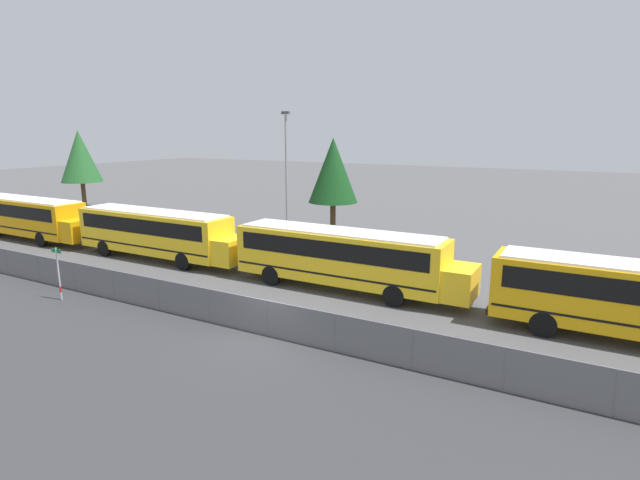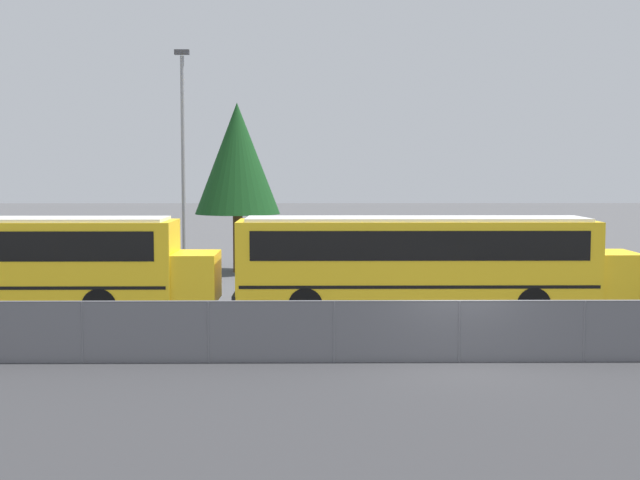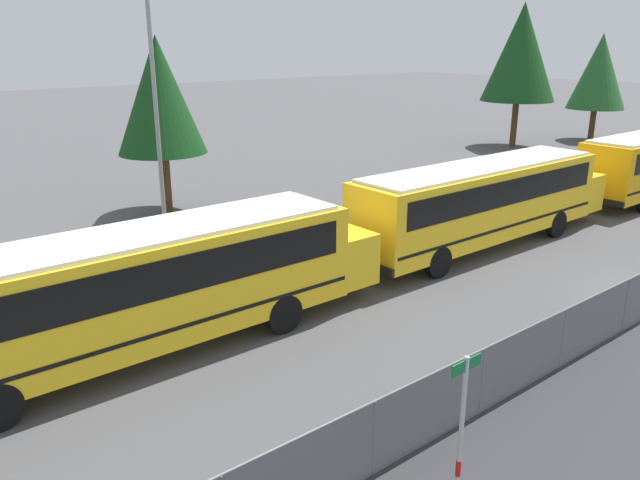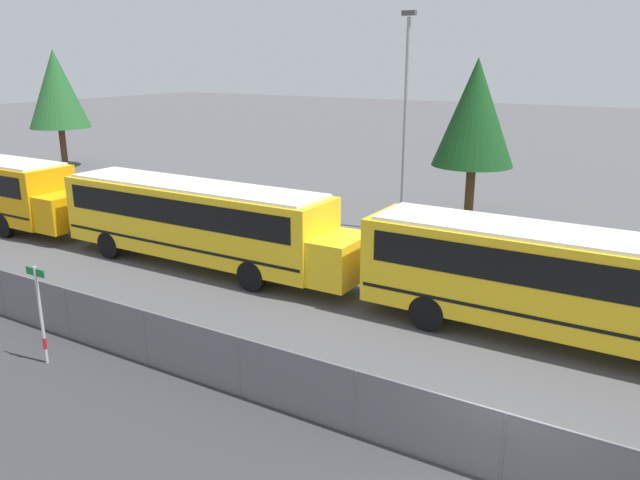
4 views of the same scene
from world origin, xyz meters
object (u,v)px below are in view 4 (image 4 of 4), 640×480
at_px(light_pole, 405,117).
at_px(tree_0, 475,113).
at_px(school_bus_1, 199,218).
at_px(tree_2, 57,89).
at_px(school_bus_2, 578,281).
at_px(street_sign, 41,312).

xyz_separation_m(light_pole, tree_0, (1.90, 3.73, -0.01)).
xyz_separation_m(school_bus_1, tree_2, (-23.46, 11.88, 3.59)).
xyz_separation_m(school_bus_2, tree_0, (-6.90, 12.10, 3.23)).
bearing_deg(light_pole, street_sign, -98.98).
distance_m(school_bus_2, tree_0, 14.29).
relative_size(light_pole, tree_2, 1.16).
bearing_deg(school_bus_1, tree_0, 62.53).
relative_size(street_sign, tree_2, 0.32).
bearing_deg(street_sign, school_bus_1, 102.92).
bearing_deg(tree_2, tree_0, 0.59).
distance_m(school_bus_1, street_sign, 8.23).
distance_m(street_sign, tree_0, 21.03).
distance_m(light_pole, tree_2, 28.11).
height_order(street_sign, tree_2, tree_2).
height_order(tree_0, tree_2, tree_2).
relative_size(street_sign, light_pole, 0.28).
bearing_deg(light_pole, tree_0, 63.01).
relative_size(school_bus_2, tree_0, 1.67).
height_order(school_bus_1, tree_2, tree_2).
bearing_deg(school_bus_2, school_bus_1, -179.58).
height_order(school_bus_2, street_sign, school_bus_2).
bearing_deg(school_bus_1, tree_2, 153.13).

